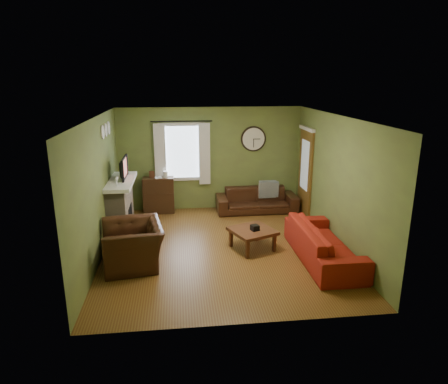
{
  "coord_description": "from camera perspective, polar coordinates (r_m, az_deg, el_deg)",
  "views": [
    {
      "loc": [
        -0.8,
        -7.35,
        3.29
      ],
      "look_at": [
        0.1,
        0.4,
        1.05
      ],
      "focal_mm": 32.0,
      "sensor_mm": 36.0,
      "label": 1
    }
  ],
  "objects": [
    {
      "name": "window_pane",
      "position": [
        10.09,
        -5.97,
        5.72
      ],
      "size": [
        1.0,
        0.02,
        1.3
      ],
      "primitive_type": null,
      "color": "silver",
      "rests_on": "wall_back"
    },
    {
      "name": "tv_screen",
      "position": [
        8.93,
        -14.02,
        3.38
      ],
      "size": [
        0.02,
        0.62,
        0.36
      ],
      "primitive_type": "cube",
      "color": "#994C3F",
      "rests_on": "mantel"
    },
    {
      "name": "medallion_left",
      "position": [
        8.35,
        -16.95,
        8.17
      ],
      "size": [
        0.28,
        0.28,
        0.03
      ],
      "primitive_type": "cylinder",
      "color": "white",
      "rests_on": "wall_left"
    },
    {
      "name": "wine_glass_b",
      "position": [
        8.36,
        -15.02,
        1.51
      ],
      "size": [
        0.07,
        0.07,
        0.19
      ],
      "primitive_type": null,
      "color": "white",
      "rests_on": "mantel"
    },
    {
      "name": "coffee_table",
      "position": [
        7.99,
        4.07,
        -6.74
      ],
      "size": [
        1.01,
        1.01,
        0.41
      ],
      "primitive_type": null,
      "rotation": [
        0.0,
        0.0,
        0.39
      ],
      "color": "#4E2A19",
      "rests_on": "floor"
    },
    {
      "name": "pillow_right",
      "position": [
        10.24,
        6.68,
        0.39
      ],
      "size": [
        0.41,
        0.15,
        0.4
      ],
      "primitive_type": "cube",
      "rotation": [
        0.0,
        0.0,
        -0.09
      ],
      "color": "gray",
      "rests_on": "sofa_brown"
    },
    {
      "name": "armchair",
      "position": [
        7.45,
        -12.88,
        -7.35
      ],
      "size": [
        1.22,
        1.35,
        0.77
      ],
      "primitive_type": "imported",
      "rotation": [
        0.0,
        0.0,
        -1.4
      ],
      "color": "#331A0E",
      "rests_on": "floor"
    },
    {
      "name": "tv",
      "position": [
        8.96,
        -14.5,
        3.01
      ],
      "size": [
        0.08,
        0.6,
        0.35
      ],
      "primitive_type": "imported",
      "rotation": [
        0.0,
        0.0,
        1.57
      ],
      "color": "black",
      "rests_on": "mantel"
    },
    {
      "name": "floor",
      "position": [
        8.1,
        -0.38,
        -7.97
      ],
      "size": [
        4.6,
        5.2,
        0.0
      ],
      "primitive_type": "cube",
      "color": "brown",
      "rests_on": "ground"
    },
    {
      "name": "pillow_left",
      "position": [
        10.24,
        6.22,
        0.39
      ],
      "size": [
        0.44,
        0.14,
        0.44
      ],
      "primitive_type": "cube",
      "rotation": [
        0.0,
        0.0,
        0.01
      ],
      "color": "gray",
      "rests_on": "sofa_brown"
    },
    {
      "name": "bookshelf",
      "position": [
        10.13,
        -9.32,
        -0.46
      ],
      "size": [
        0.77,
        0.33,
        0.91
      ],
      "primitive_type": null,
      "color": "#321E10",
      "rests_on": "floor"
    },
    {
      "name": "curtain_right",
      "position": [
        10.03,
        -2.8,
        5.42
      ],
      "size": [
        0.28,
        0.04,
        1.55
      ],
      "primitive_type": "cube",
      "color": "silver",
      "rests_on": "wall_back"
    },
    {
      "name": "sofa_brown",
      "position": [
        10.18,
        4.68,
        -1.14
      ],
      "size": [
        2.03,
        0.79,
        0.59
      ],
      "primitive_type": "imported",
      "color": "#331A0E",
      "rests_on": "floor"
    },
    {
      "name": "fireplace",
      "position": [
        9.03,
        -14.58,
        -2.19
      ],
      "size": [
        0.4,
        1.4,
        1.1
      ],
      "primitive_type": "cube",
      "color": "tan",
      "rests_on": "floor"
    },
    {
      "name": "mantel",
      "position": [
        8.86,
        -14.66,
        1.44
      ],
      "size": [
        0.58,
        1.6,
        0.08
      ],
      "primitive_type": "cube",
      "color": "white",
      "rests_on": "fireplace"
    },
    {
      "name": "tissue_box",
      "position": [
        7.87,
        4.41,
        -5.58
      ],
      "size": [
        0.18,
        0.18,
        0.11
      ],
      "primitive_type": "cube",
      "rotation": [
        0.0,
        0.0,
        0.32
      ],
      "color": "black",
      "rests_on": "coffee_table"
    },
    {
      "name": "wine_glass_a",
      "position": [
        8.28,
        -15.1,
        1.33
      ],
      "size": [
        0.06,
        0.06,
        0.18
      ],
      "primitive_type": null,
      "color": "white",
      "rests_on": "mantel"
    },
    {
      "name": "book",
      "position": [
        9.93,
        -9.88,
        2.21
      ],
      "size": [
        0.22,
        0.26,
        0.02
      ],
      "primitive_type": "imported",
      "rotation": [
        0.0,
        0.0,
        0.26
      ],
      "color": "#4E2A19",
      "rests_on": "bookshelf"
    },
    {
      "name": "curtain_rod",
      "position": [
        9.89,
        -6.1,
        10.01
      ],
      "size": [
        0.03,
        0.03,
        1.5
      ],
      "primitive_type": "cylinder",
      "color": "black",
      "rests_on": "wall_back"
    },
    {
      "name": "ceiling",
      "position": [
        7.43,
        -0.42,
        10.68
      ],
      "size": [
        4.6,
        5.2,
        0.0
      ],
      "primitive_type": "cube",
      "color": "white",
      "rests_on": "ground"
    },
    {
      "name": "medallion_right",
      "position": [
        9.04,
        -16.19,
        8.78
      ],
      "size": [
        0.28,
        0.28,
        0.03
      ],
      "primitive_type": "cylinder",
      "color": "white",
      "rests_on": "wall_left"
    },
    {
      "name": "wall_back",
      "position": [
        10.18,
        -1.99,
        4.74
      ],
      "size": [
        4.6,
        0.0,
        2.6
      ],
      "primitive_type": "cube",
      "color": "olive",
      "rests_on": "ground"
    },
    {
      "name": "wall_right",
      "position": [
        8.22,
        15.75,
        1.4
      ],
      "size": [
        0.0,
        5.2,
        2.6
      ],
      "primitive_type": "cube",
      "color": "olive",
      "rests_on": "ground"
    },
    {
      "name": "medallion_mid",
      "position": [
        8.69,
        -16.56,
        8.49
      ],
      "size": [
        0.28,
        0.28,
        0.03
      ],
      "primitive_type": "cylinder",
      "color": "white",
      "rests_on": "wall_left"
    },
    {
      "name": "wall_left",
      "position": [
        7.77,
        -17.52,
        0.4
      ],
      "size": [
        0.0,
        5.2,
        2.6
      ],
      "primitive_type": "cube",
      "color": "olive",
      "rests_on": "ground"
    },
    {
      "name": "sofa_red",
      "position": [
        7.71,
        14.03,
        -7.06
      ],
      "size": [
        0.89,
        2.27,
        0.66
      ],
      "primitive_type": "imported",
      "rotation": [
        0.0,
        0.0,
        1.57
      ],
      "color": "maroon",
      "rests_on": "floor"
    },
    {
      "name": "wall_clock",
      "position": [
        10.19,
        4.23,
        7.57
      ],
      "size": [
        0.64,
        0.06,
        0.64
      ],
      "primitive_type": null,
      "color": "white",
      "rests_on": "wall_back"
    },
    {
      "name": "firebox",
      "position": [
        9.08,
        -13.28,
        -3.65
      ],
      "size": [
        0.04,
        0.6,
        0.55
      ],
      "primitive_type": "cube",
      "color": "black",
      "rests_on": "fireplace"
    },
    {
      "name": "curtain_left",
      "position": [
        10.01,
        -9.12,
        5.23
      ],
      "size": [
        0.28,
        0.04,
        1.55
      ],
      "primitive_type": "cube",
      "color": "silver",
      "rests_on": "wall_back"
    },
    {
      "name": "wall_front",
      "position": [
        5.22,
        2.72,
        -6.46
      ],
      "size": [
        4.6,
        0.0,
        2.6
      ],
      "primitive_type": "cube",
      "color": "olive",
      "rests_on": "ground"
    },
    {
      "name": "door",
      "position": [
        9.96,
        11.53,
        2.69
      ],
      "size": [
        0.05,
        0.9,
        2.1
      ],
      "primitive_type": "cube",
      "color": "brown",
      "rests_on": "floor"
    }
  ]
}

